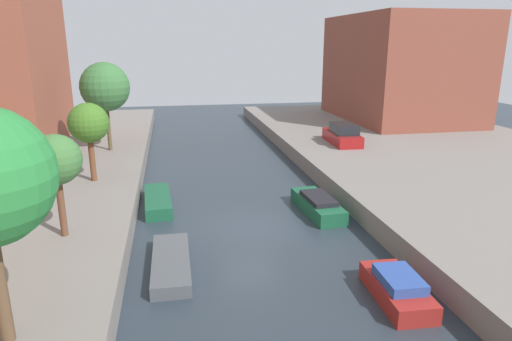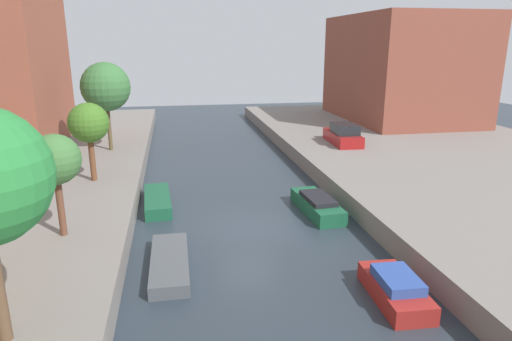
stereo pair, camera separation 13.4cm
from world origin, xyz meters
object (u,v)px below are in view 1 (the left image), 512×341
(parked_car, at_px, (343,135))
(moored_boat_left_2, at_px, (171,263))
(street_tree_2, at_px, (56,161))
(street_tree_3, at_px, (89,124))
(moored_boat_right_2, at_px, (397,288))
(moored_boat_right_3, at_px, (318,205))
(street_tree_4, at_px, (105,87))
(moored_boat_left_3, at_px, (158,201))
(low_block_right, at_px, (400,68))

(parked_car, distance_m, moored_boat_left_2, 19.27)
(street_tree_2, height_order, street_tree_3, street_tree_3)
(moored_boat_right_2, height_order, moored_boat_right_3, moored_boat_right_2)
(street_tree_2, xyz_separation_m, parked_car, (16.14, 13.27, -2.28))
(street_tree_4, height_order, moored_boat_left_3, street_tree_4)
(street_tree_3, bearing_deg, moored_boat_left_2, -65.87)
(street_tree_4, height_order, moored_boat_right_2, street_tree_4)
(low_block_right, xyz_separation_m, parked_car, (-9.16, -9.60, -4.12))
(moored_boat_left_3, xyz_separation_m, moored_boat_right_2, (7.68, -10.14, 0.10))
(street_tree_2, relative_size, street_tree_4, 0.66)
(parked_car, height_order, moored_boat_left_2, parked_car)
(street_tree_3, relative_size, street_tree_4, 0.70)
(moored_boat_left_3, xyz_separation_m, moored_boat_right_3, (7.63, -2.29, 0.10))
(low_block_right, height_order, moored_boat_left_2, low_block_right)
(street_tree_3, distance_m, parked_car, 17.45)
(moored_boat_left_2, bearing_deg, street_tree_3, 114.13)
(moored_boat_left_2, height_order, moored_boat_left_3, moored_boat_left_3)
(street_tree_2, distance_m, moored_boat_left_2, 5.52)
(moored_boat_left_2, distance_m, moored_boat_right_2, 7.85)
(street_tree_3, xyz_separation_m, moored_boat_left_2, (3.86, -8.61, -3.77))
(moored_boat_right_2, bearing_deg, low_block_right, 62.65)
(low_block_right, height_order, moored_boat_right_2, low_block_right)
(street_tree_4, height_order, moored_boat_right_3, street_tree_4)
(street_tree_4, relative_size, parked_car, 1.34)
(parked_car, relative_size, moored_boat_right_2, 1.36)
(parked_car, xyz_separation_m, moored_boat_left_3, (-12.89, -8.04, -1.31))
(street_tree_4, bearing_deg, moored_boat_left_2, -76.24)
(street_tree_3, height_order, street_tree_4, street_tree_4)
(street_tree_2, height_order, moored_boat_left_3, street_tree_2)
(street_tree_2, bearing_deg, low_block_right, 42.11)
(street_tree_4, relative_size, moored_boat_left_3, 1.39)
(street_tree_2, distance_m, parked_car, 21.02)
(street_tree_3, bearing_deg, moored_boat_right_2, -47.69)
(street_tree_3, xyz_separation_m, moored_boat_right_2, (10.93, -12.01, -3.61))
(moored_boat_left_3, distance_m, moored_boat_right_2, 12.72)
(parked_car, distance_m, moored_boat_right_2, 18.95)
(street_tree_3, bearing_deg, moored_boat_right_3, -20.92)
(parked_car, distance_m, moored_boat_left_3, 15.25)
(low_block_right, height_order, street_tree_3, low_block_right)
(moored_boat_left_2, xyz_separation_m, moored_boat_right_2, (7.07, -3.40, 0.17))
(moored_boat_left_3, bearing_deg, moored_boat_right_3, -16.74)
(parked_car, bearing_deg, low_block_right, 46.35)
(low_block_right, distance_m, parked_car, 13.89)
(street_tree_4, relative_size, moored_boat_right_2, 1.83)
(moored_boat_right_3, bearing_deg, street_tree_3, 159.08)
(moored_boat_left_2, height_order, moored_boat_right_2, moored_boat_right_2)
(low_block_right, bearing_deg, moored_boat_right_3, -125.88)
(moored_boat_right_2, bearing_deg, street_tree_2, 155.78)
(parked_car, bearing_deg, moored_boat_left_2, -129.73)
(street_tree_4, bearing_deg, low_block_right, 18.86)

